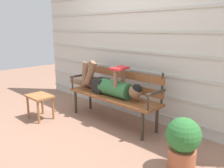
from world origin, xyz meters
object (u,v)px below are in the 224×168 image
object	(u,v)px
potted_plant	(183,142)
footstool	(40,100)
park_bench	(115,92)
reclining_person	(109,85)

from	to	relation	value
potted_plant	footstool	bearing A→B (deg)	-172.13
park_bench	potted_plant	distance (m)	1.49
park_bench	potted_plant	size ratio (longest dim) A/B	2.89
park_bench	footstool	bearing A→B (deg)	-139.95
park_bench	potted_plant	bearing A→B (deg)	-18.03
reclining_person	park_bench	bearing A→B (deg)	45.97
footstool	park_bench	bearing A→B (deg)	40.05
footstool	potted_plant	xyz separation A→B (m)	(2.33, 0.32, -0.01)
park_bench	reclining_person	xyz separation A→B (m)	(-0.06, -0.07, 0.10)
potted_plant	reclining_person	bearing A→B (deg)	165.09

